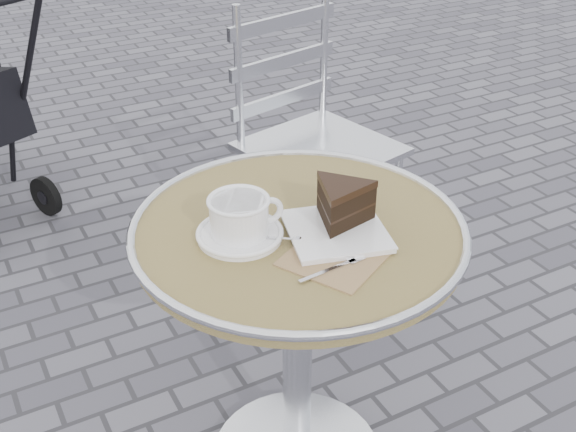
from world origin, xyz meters
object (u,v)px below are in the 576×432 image
cappuccino_set (240,221)px  bistro_chair (300,112)px  cafe_table (298,289)px  cake_plate_set (340,210)px

cappuccino_set → bistro_chair: 0.99m
cafe_table → cake_plate_set: bearing=-36.8°
cappuccino_set → cake_plate_set: (0.19, -0.07, 0.01)m
bistro_chair → cappuccino_set: bearing=-139.2°
bistro_chair → cake_plate_set: bearing=-127.0°
cafe_table → cappuccino_set: (-0.12, 0.02, 0.20)m
bistro_chair → cafe_table: bearing=-132.3°
cafe_table → cappuccino_set: cappuccino_set is taller
cafe_table → cake_plate_set: cake_plate_set is taller
cake_plate_set → bistro_chair: (0.38, 0.86, -0.18)m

